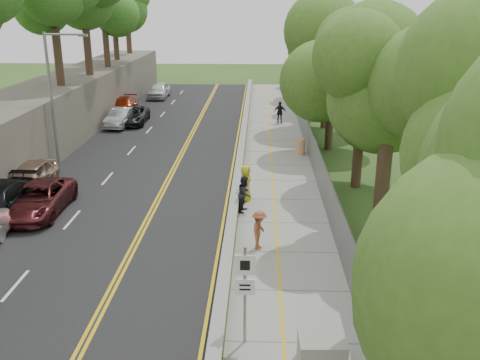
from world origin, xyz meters
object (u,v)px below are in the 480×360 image
object	(u,v)px
person_far	(280,112)
streetlight	(55,92)
concrete_block	(322,352)
painter_0	(246,183)
signpost	(245,285)
construction_barrel	(300,147)
car_2	(38,199)

from	to	relation	value
person_far	streetlight	bearing A→B (deg)	49.47
streetlight	concrete_block	size ratio (longest dim) A/B	6.25
painter_0	signpost	bearing A→B (deg)	-172.31
construction_barrel	painter_0	bearing A→B (deg)	-111.12
concrete_block	person_far	distance (m)	30.77
construction_barrel	painter_0	world-z (taller)	painter_0
concrete_block	streetlight	bearing A→B (deg)	127.20
signpost	concrete_block	size ratio (longest dim) A/B	2.42
painter_0	person_far	bearing A→B (deg)	-1.15
car_2	person_far	bearing A→B (deg)	58.04
person_far	painter_0	bearing A→B (deg)	88.77
streetlight	signpost	world-z (taller)	streetlight
construction_barrel	person_far	bearing A→B (deg)	96.24
streetlight	construction_barrel	world-z (taller)	streetlight
construction_barrel	concrete_block	xyz separation A→B (m)	(-0.90, -21.45, -0.09)
signpost	concrete_block	distance (m)	2.79
streetlight	concrete_block	world-z (taller)	streetlight
signpost	construction_barrel	world-z (taller)	signpost
car_2	painter_0	world-z (taller)	painter_0
construction_barrel	concrete_block	distance (m)	21.47
signpost	painter_0	size ratio (longest dim) A/B	1.67
car_2	painter_0	distance (m)	9.96
signpost	car_2	xyz separation A→B (m)	(-10.05, 9.80, -1.21)
signpost	concrete_block	xyz separation A→B (m)	(2.15, -0.98, -1.49)
concrete_block	painter_0	bearing A→B (deg)	100.85
streetlight	car_2	size ratio (longest dim) A/B	1.56
streetlight	person_far	size ratio (longest dim) A/B	4.45
construction_barrel	painter_0	size ratio (longest dim) A/B	0.56
signpost	person_far	bearing A→B (deg)	86.10
streetlight	painter_0	size ratio (longest dim) A/B	4.32
concrete_block	person_far	world-z (taller)	person_far
car_2	painter_0	bearing A→B (deg)	10.78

